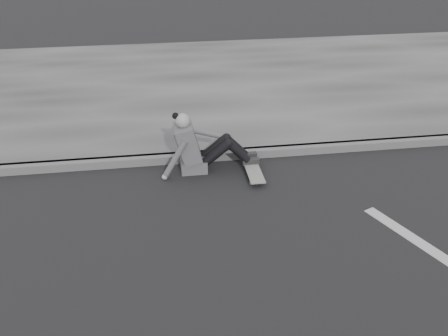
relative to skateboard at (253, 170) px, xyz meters
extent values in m
plane|color=black|center=(-1.19, -2.06, -0.07)|extent=(80.00, 80.00, 0.00)
cube|color=#515151|center=(-1.19, 0.52, -0.01)|extent=(24.00, 0.16, 0.12)
cube|color=#3E3E3E|center=(-1.19, 3.54, -0.01)|extent=(24.00, 6.00, 0.12)
cylinder|color=#A7A7A2|center=(-0.08, -0.26, -0.04)|extent=(0.03, 0.05, 0.05)
cylinder|color=#A7A7A2|center=(0.07, -0.26, -0.04)|extent=(0.03, 0.05, 0.05)
cylinder|color=#A7A7A2|center=(-0.08, 0.26, -0.04)|extent=(0.03, 0.05, 0.05)
cylinder|color=#A7A7A2|center=(0.07, 0.26, -0.04)|extent=(0.03, 0.05, 0.05)
cube|color=#313133|center=(0.00, -0.26, -0.02)|extent=(0.16, 0.04, 0.03)
cube|color=#313133|center=(0.00, 0.26, -0.02)|extent=(0.16, 0.04, 0.03)
cube|color=slate|center=(0.00, 0.00, 0.01)|extent=(0.20, 0.78, 0.02)
cube|color=#49494C|center=(-0.80, 0.25, 0.02)|extent=(0.36, 0.34, 0.18)
cube|color=#49494C|center=(-0.87, 0.25, 0.36)|extent=(0.37, 0.40, 0.57)
cube|color=#49494C|center=(-1.00, 0.25, 0.48)|extent=(0.14, 0.30, 0.20)
cylinder|color=gray|center=(-0.92, 0.25, 0.60)|extent=(0.09, 0.09, 0.08)
sphere|color=gray|center=(-0.93, 0.25, 0.69)|extent=(0.20, 0.20, 0.20)
sphere|color=black|center=(-1.02, 0.27, 0.76)|extent=(0.09, 0.09, 0.09)
cylinder|color=black|center=(-0.49, 0.16, 0.21)|extent=(0.43, 0.13, 0.39)
cylinder|color=black|center=(-0.49, 0.34, 0.21)|extent=(0.43, 0.13, 0.39)
cylinder|color=black|center=(-0.19, 0.16, 0.21)|extent=(0.35, 0.11, 0.36)
cylinder|color=black|center=(-0.19, 0.34, 0.21)|extent=(0.35, 0.11, 0.36)
sphere|color=black|center=(-0.32, 0.16, 0.35)|extent=(0.13, 0.13, 0.13)
sphere|color=black|center=(-0.32, 0.34, 0.35)|extent=(0.13, 0.13, 0.13)
cube|color=black|center=(0.00, 0.16, 0.05)|extent=(0.24, 0.08, 0.07)
cube|color=black|center=(0.00, 0.34, 0.05)|extent=(0.24, 0.08, 0.07)
cylinder|color=#49494C|center=(-1.07, 0.04, 0.22)|extent=(0.38, 0.08, 0.58)
sphere|color=gray|center=(-1.22, 0.03, -0.03)|extent=(0.08, 0.08, 0.08)
cylinder|color=#49494C|center=(-0.63, 0.41, 0.42)|extent=(0.48, 0.08, 0.21)
camera|label=1|loc=(-1.26, -5.89, 3.40)|focal=40.00mm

